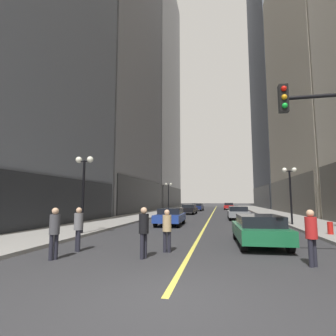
% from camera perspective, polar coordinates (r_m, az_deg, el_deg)
% --- Properties ---
extents(ground_plane, '(200.00, 200.00, 0.00)m').
position_cam_1_polar(ground_plane, '(40.56, 9.66, -9.53)').
color(ground_plane, '#2D2D30').
extents(sidewalk_left, '(4.50, 78.00, 0.15)m').
position_cam_1_polar(sidewalk_left, '(41.62, -1.92, -9.44)').
color(sidewalk_left, gray).
rests_on(sidewalk_left, ground).
extents(sidewalk_right, '(4.50, 78.00, 0.15)m').
position_cam_1_polar(sidewalk_right, '(41.16, 21.37, -9.02)').
color(sidewalk_right, gray).
rests_on(sidewalk_right, ground).
extents(lane_centre_stripe, '(0.16, 70.00, 0.01)m').
position_cam_1_polar(lane_centre_stripe, '(40.56, 9.66, -9.52)').
color(lane_centre_stripe, '#E5D64C').
rests_on(lane_centre_stripe, ground).
extents(building_left_far, '(15.20, 26.00, 62.11)m').
position_cam_1_polar(building_left_far, '(74.14, -4.92, 16.24)').
color(building_left_far, gray).
rests_on(building_left_far, ground).
extents(building_right_mid, '(11.35, 24.00, 40.95)m').
position_cam_1_polar(building_right_mid, '(46.48, 30.33, 17.47)').
color(building_right_mid, '#B7AD99').
rests_on(building_right_mid, ground).
extents(building_right_far, '(14.82, 26.00, 82.36)m').
position_cam_1_polar(building_right_far, '(78.08, 24.00, 23.88)').
color(building_right_far, '#4C515B').
rests_on(building_right_far, ground).
extents(car_green, '(2.10, 4.60, 1.32)m').
position_cam_1_polar(car_green, '(12.50, 19.02, -12.30)').
color(car_green, '#196038').
rests_on(car_green, ground).
extents(car_blue, '(2.00, 4.66, 1.32)m').
position_cam_1_polar(car_blue, '(20.96, 0.55, -10.29)').
color(car_blue, navy).
rests_on(car_blue, ground).
extents(car_grey, '(1.95, 4.40, 1.32)m').
position_cam_1_polar(car_grey, '(27.38, 14.85, -9.25)').
color(car_grey, slate).
rests_on(car_grey, ground).
extents(car_black, '(2.03, 4.52, 1.32)m').
position_cam_1_polar(car_black, '(36.61, 4.56, -8.78)').
color(car_black, black).
rests_on(car_black, ground).
extents(car_navy, '(2.05, 4.52, 1.32)m').
position_cam_1_polar(car_navy, '(47.29, 6.37, -8.31)').
color(car_navy, '#141E4C').
rests_on(car_navy, ground).
extents(car_red, '(2.03, 4.70, 1.32)m').
position_cam_1_polar(car_red, '(53.89, 13.02, -7.98)').
color(car_red, '#B21919').
rests_on(car_red, ground).
extents(pedestrian_in_tan_trench, '(0.37, 0.37, 1.61)m').
position_cam_1_polar(pedestrian_in_tan_trench, '(10.37, -0.22, -12.70)').
color(pedestrian_in_tan_trench, black).
rests_on(pedestrian_in_tan_trench, ground).
extents(pedestrian_in_red_jacket, '(0.48, 0.48, 1.69)m').
position_cam_1_polar(pedestrian_in_red_jacket, '(9.29, 28.57, -12.26)').
color(pedestrian_in_red_jacket, black).
rests_on(pedestrian_in_red_jacket, ground).
extents(pedestrian_with_orange_bag, '(0.47, 0.47, 1.72)m').
position_cam_1_polar(pedestrian_with_orange_bag, '(9.89, -23.32, -12.04)').
color(pedestrian_with_orange_bag, black).
rests_on(pedestrian_with_orange_bag, ground).
extents(pedestrian_in_black_coat, '(0.45, 0.45, 1.73)m').
position_cam_1_polar(pedestrian_in_black_coat, '(9.34, -5.26, -12.86)').
color(pedestrian_in_black_coat, black).
rests_on(pedestrian_in_black_coat, ground).
extents(pedestrian_in_grey_suit, '(0.48, 0.48, 1.69)m').
position_cam_1_polar(pedestrian_in_grey_suit, '(11.10, -18.79, -11.71)').
color(pedestrian_in_grey_suit, black).
rests_on(pedestrian_in_grey_suit, ground).
extents(street_lamp_left_near, '(1.06, 0.36, 4.43)m').
position_cam_1_polar(street_lamp_left_near, '(15.65, -17.73, -1.87)').
color(street_lamp_left_near, black).
rests_on(street_lamp_left_near, ground).
extents(street_lamp_left_far, '(1.06, 0.36, 4.43)m').
position_cam_1_polar(street_lamp_left_far, '(39.34, 0.10, -4.96)').
color(street_lamp_left_far, black).
rests_on(street_lamp_left_far, ground).
extents(street_lamp_right_mid, '(1.06, 0.36, 4.43)m').
position_cam_1_polar(street_lamp_right_mid, '(22.20, 24.86, -2.92)').
color(street_lamp_right_mid, black).
rests_on(street_lamp_right_mid, ground).
extents(fire_hydrant_right, '(0.28, 0.28, 0.80)m').
position_cam_1_polar(fire_hydrant_right, '(16.91, 31.65, -11.23)').
color(fire_hydrant_right, red).
rests_on(fire_hydrant_right, ground).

